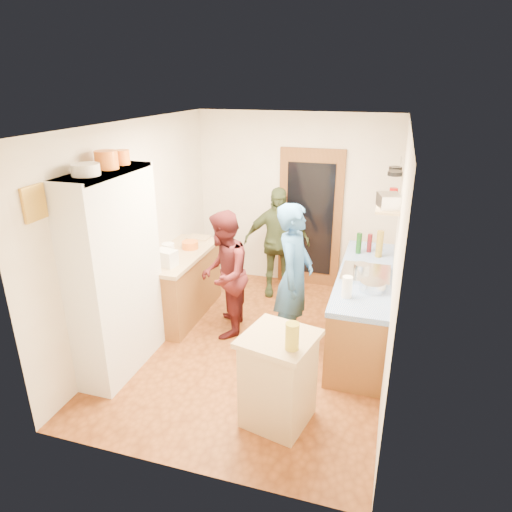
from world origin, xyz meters
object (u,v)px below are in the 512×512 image
at_px(hutch_body, 116,275).
at_px(person_left, 227,273).
at_px(person_hob, 296,279).
at_px(person_back, 278,242).
at_px(island_base, 278,382).
at_px(right_counter_base, 363,309).

distance_m(hutch_body, person_left, 1.37).
relative_size(person_hob, person_back, 1.09).
distance_m(hutch_body, island_base, 2.03).
distance_m(right_counter_base, person_hob, 0.96).
height_order(hutch_body, person_left, hutch_body).
bearing_deg(person_hob, right_counter_base, -60.15).
xyz_separation_m(person_left, person_back, (0.33, 1.24, 0.02)).
bearing_deg(right_counter_base, hutch_body, -152.53).
xyz_separation_m(right_counter_base, person_hob, (-0.76, -0.38, 0.46)).
xyz_separation_m(person_hob, person_left, (-0.89, 0.11, -0.09)).
height_order(person_hob, person_back, person_hob).
relative_size(right_counter_base, island_base, 2.56).
bearing_deg(person_hob, person_left, 86.39).
relative_size(island_base, person_left, 0.54).
bearing_deg(hutch_body, island_base, -11.60).
relative_size(hutch_body, person_hob, 1.25).
height_order(right_counter_base, island_base, island_base).
distance_m(hutch_body, person_hob, 1.99).
distance_m(right_counter_base, person_left, 1.71).
bearing_deg(hutch_body, right_counter_base, 27.47).
bearing_deg(person_hob, person_back, 26.04).
height_order(person_hob, person_left, person_hob).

